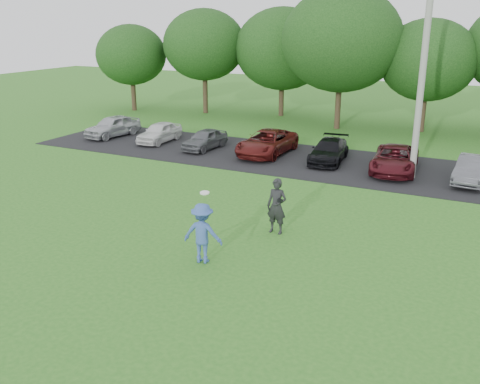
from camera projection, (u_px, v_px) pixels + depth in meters
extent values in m
plane|color=#2B6E1F|center=(185.00, 270.00, 15.12)|extent=(100.00, 100.00, 0.00)
cube|color=black|center=(326.00, 163.00, 26.19)|extent=(32.00, 6.50, 0.03)
cylinder|color=#9C9B97|center=(424.00, 58.00, 22.12)|extent=(0.28, 0.28, 10.42)
imported|color=#3B5BA8|center=(203.00, 233.00, 15.37)|extent=(1.26, 0.86, 1.79)
cylinder|color=white|center=(205.00, 193.00, 14.97)|extent=(0.27, 0.27, 0.07)
imported|color=black|center=(277.00, 206.00, 17.47)|extent=(0.70, 0.48, 1.86)
cube|color=black|center=(280.00, 201.00, 17.15)|extent=(0.14, 0.11, 0.10)
imported|color=#B9BBC1|center=(113.00, 126.00, 31.75)|extent=(1.99, 3.81, 1.24)
imported|color=silver|center=(159.00, 132.00, 30.34)|extent=(1.37, 3.32, 1.12)
imported|color=#595B60|center=(205.00, 139.00, 28.74)|extent=(1.47, 3.23, 1.07)
imported|color=#561412|center=(267.00, 142.00, 27.61)|extent=(2.10, 4.46, 1.23)
imported|color=black|center=(329.00, 151.00, 26.21)|extent=(1.89, 3.88, 1.09)
imported|color=#4B1018|center=(395.00, 159.00, 24.51)|extent=(2.33, 4.37, 1.17)
imported|color=#55565C|center=(472.00, 170.00, 22.92)|extent=(1.41, 3.47, 1.12)
cylinder|color=#38281C|center=(134.00, 96.00, 40.75)|extent=(0.36, 0.36, 2.20)
ellipsoid|color=#214C19|center=(131.00, 55.00, 39.80)|extent=(5.20, 5.20, 4.42)
cylinder|color=#38281C|center=(205.00, 95.00, 39.55)|extent=(0.36, 0.36, 2.70)
ellipsoid|color=#214C19|center=(204.00, 45.00, 38.44)|extent=(5.94, 5.94, 5.05)
cylinder|color=#38281C|center=(281.00, 100.00, 38.51)|extent=(0.36, 0.36, 2.20)
ellipsoid|color=#214C19|center=(283.00, 49.00, 37.39)|extent=(6.68, 6.68, 5.68)
cylinder|color=#38281C|center=(338.00, 107.00, 33.94)|extent=(0.36, 0.36, 2.70)
ellipsoid|color=#214C19|center=(342.00, 40.00, 32.65)|extent=(7.42, 7.42, 6.31)
cylinder|color=#38281C|center=(422.00, 114.00, 33.11)|extent=(0.36, 0.36, 2.20)
ellipsoid|color=#214C19|center=(428.00, 60.00, 32.09)|extent=(5.76, 5.76, 4.90)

